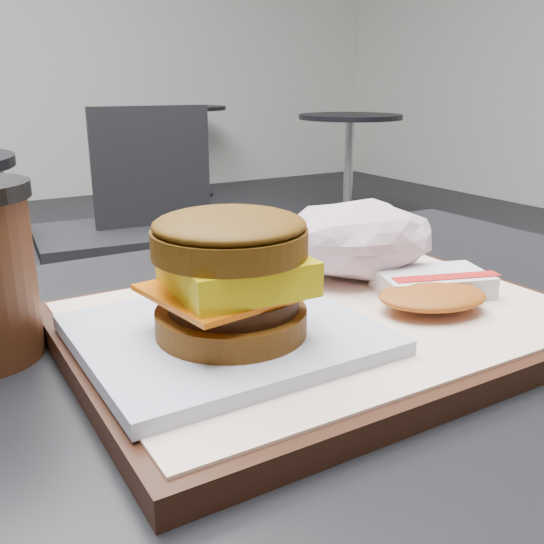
{
  "coord_description": "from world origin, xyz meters",
  "views": [
    {
      "loc": [
        -0.29,
        -0.36,
        0.96
      ],
      "look_at": [
        -0.08,
        -0.03,
        0.83
      ],
      "focal_mm": 40.0,
      "sensor_mm": 36.0,
      "label": 1
    }
  ],
  "objects_px": {
    "customer_table": "(338,512)",
    "neighbor_chair": "(120,220)",
    "hash_brown": "(432,289)",
    "serving_tray": "(323,324)",
    "breakfast_sandwich": "(229,289)",
    "crumpled_wrapper": "(358,239)"
  },
  "relations": [
    {
      "from": "customer_table",
      "to": "neighbor_chair",
      "type": "bearing_deg",
      "value": 79.39
    },
    {
      "from": "hash_brown",
      "to": "neighbor_chair",
      "type": "relative_size",
      "value": 0.15
    },
    {
      "from": "hash_brown",
      "to": "neighbor_chair",
      "type": "height_order",
      "value": "neighbor_chair"
    },
    {
      "from": "customer_table",
      "to": "serving_tray",
      "type": "xyz_separation_m",
      "value": [
        -0.03,
        -0.01,
        0.2
      ]
    },
    {
      "from": "breakfast_sandwich",
      "to": "crumpled_wrapper",
      "type": "relative_size",
      "value": 1.29
    },
    {
      "from": "breakfast_sandwich",
      "to": "crumpled_wrapper",
      "type": "bearing_deg",
      "value": 25.09
    },
    {
      "from": "breakfast_sandwich",
      "to": "crumpled_wrapper",
      "type": "distance_m",
      "value": 0.19
    },
    {
      "from": "hash_brown",
      "to": "customer_table",
      "type": "bearing_deg",
      "value": 148.8
    },
    {
      "from": "neighbor_chair",
      "to": "serving_tray",
      "type": "bearing_deg",
      "value": -101.54
    },
    {
      "from": "breakfast_sandwich",
      "to": "hash_brown",
      "type": "bearing_deg",
      "value": -2.65
    },
    {
      "from": "serving_tray",
      "to": "breakfast_sandwich",
      "type": "height_order",
      "value": "breakfast_sandwich"
    },
    {
      "from": "customer_table",
      "to": "hash_brown",
      "type": "xyz_separation_m",
      "value": [
        0.06,
        -0.04,
        0.22
      ]
    },
    {
      "from": "breakfast_sandwich",
      "to": "crumpled_wrapper",
      "type": "height_order",
      "value": "breakfast_sandwich"
    },
    {
      "from": "serving_tray",
      "to": "neighbor_chair",
      "type": "bearing_deg",
      "value": 78.46
    },
    {
      "from": "serving_tray",
      "to": "hash_brown",
      "type": "xyz_separation_m",
      "value": [
        0.09,
        -0.03,
        0.02
      ]
    },
    {
      "from": "customer_table",
      "to": "crumpled_wrapper",
      "type": "height_order",
      "value": "crumpled_wrapper"
    },
    {
      "from": "customer_table",
      "to": "breakfast_sandwich",
      "type": "height_order",
      "value": "breakfast_sandwich"
    },
    {
      "from": "customer_table",
      "to": "crumpled_wrapper",
      "type": "distance_m",
      "value": 0.25
    },
    {
      "from": "neighbor_chair",
      "to": "crumpled_wrapper",
      "type": "bearing_deg",
      "value": -99.07
    },
    {
      "from": "hash_brown",
      "to": "serving_tray",
      "type": "bearing_deg",
      "value": 164.09
    },
    {
      "from": "serving_tray",
      "to": "crumpled_wrapper",
      "type": "relative_size",
      "value": 2.56
    },
    {
      "from": "customer_table",
      "to": "crumpled_wrapper",
      "type": "bearing_deg",
      "value": 44.98
    }
  ]
}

